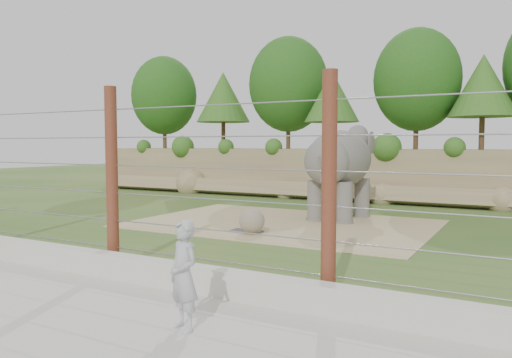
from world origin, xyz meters
The scene contains 10 objects.
ground centered at (0.00, 0.00, 0.00)m, with size 90.00×90.00×0.00m, color #2F5720.
back_embankment centered at (0.59, 12.68, 3.97)m, with size 30.00×5.52×8.77m.
dirt_patch centered at (0.50, 3.00, 0.01)m, with size 10.00×7.00×0.02m, color tan.
drain_grate centered at (0.22, 0.94, 0.04)m, with size 1.00×0.60×0.03m, color #262628.
elephant centered at (1.85, 5.00, 1.71)m, with size 1.81×4.22×3.42m, color #585350, non-canonical shape.
stone_ball centered at (0.57, 0.70, 0.41)m, with size 0.78×0.78×0.78m, color gray.
retaining_wall centered at (0.00, -5.00, 0.25)m, with size 26.00×0.35×0.50m, color beige.
walkway centered at (0.00, -7.00, 0.01)m, with size 26.00×4.00×0.01m, color beige.
barrier_fence centered at (0.00, -4.50, 2.00)m, with size 20.26×0.26×4.00m.
zookeeper centered at (3.56, -6.66, 0.83)m, with size 0.60×0.39×1.64m, color #B7BEC2.
Camera 1 is at (7.98, -12.46, 2.75)m, focal length 35.00 mm.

